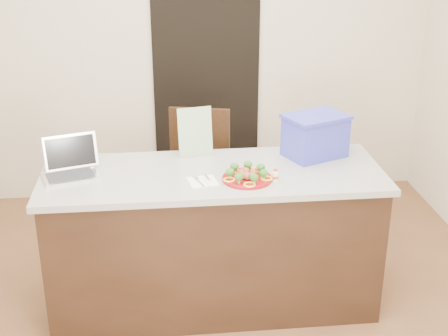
{
  "coord_description": "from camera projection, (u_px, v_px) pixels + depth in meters",
  "views": [
    {
      "loc": [
        -0.3,
        -3.19,
        2.39
      ],
      "look_at": [
        0.06,
        0.2,
        0.96
      ],
      "focal_mm": 50.0,
      "sensor_mm": 36.0,
      "label": 1
    }
  ],
  "objects": [
    {
      "name": "ground",
      "position": [
        218.0,
        323.0,
        3.88
      ],
      "size": [
        4.0,
        4.0,
        0.0
      ],
      "primitive_type": "plane",
      "color": "brown",
      "rests_on": "ground"
    },
    {
      "name": "room_shell",
      "position": [
        216.0,
        67.0,
        3.25
      ],
      "size": [
        4.0,
        4.0,
        4.0
      ],
      "color": "white",
      "rests_on": "ground"
    },
    {
      "name": "doorway",
      "position": [
        206.0,
        84.0,
        5.32
      ],
      "size": [
        0.9,
        0.02,
        2.0
      ],
      "primitive_type": "cube",
      "color": "black",
      "rests_on": "ground"
    },
    {
      "name": "island",
      "position": [
        213.0,
        239.0,
        3.93
      ],
      "size": [
        2.06,
        0.76,
        0.92
      ],
      "color": "black",
      "rests_on": "ground"
    },
    {
      "name": "plate",
      "position": [
        247.0,
        178.0,
        3.64
      ],
      "size": [
        0.29,
        0.29,
        0.02
      ],
      "rotation": [
        0.0,
        0.0,
        0.28
      ],
      "color": "maroon",
      "rests_on": "island"
    },
    {
      "name": "meatballs",
      "position": [
        247.0,
        174.0,
        3.62
      ],
      "size": [
        0.12,
        0.12,
        0.04
      ],
      "color": "brown",
      "rests_on": "plate"
    },
    {
      "name": "broccoli",
      "position": [
        247.0,
        171.0,
        3.62
      ],
      "size": [
        0.24,
        0.25,
        0.04
      ],
      "color": "#1D4C14",
      "rests_on": "plate"
    },
    {
      "name": "pepper_rings",
      "position": [
        247.0,
        177.0,
        3.63
      ],
      "size": [
        0.29,
        0.28,
        0.01
      ],
      "color": "yellow",
      "rests_on": "plate"
    },
    {
      "name": "napkin",
      "position": [
        203.0,
        182.0,
        3.61
      ],
      "size": [
        0.19,
        0.19,
        0.01
      ],
      "primitive_type": "cube",
      "rotation": [
        0.0,
        0.0,
        0.19
      ],
      "color": "silver",
      "rests_on": "island"
    },
    {
      "name": "fork",
      "position": [
        199.0,
        180.0,
        3.62
      ],
      "size": [
        0.05,
        0.16,
        0.0
      ],
      "rotation": [
        0.0,
        0.0,
        0.33
      ],
      "color": "silver",
      "rests_on": "napkin"
    },
    {
      "name": "knife",
      "position": [
        208.0,
        181.0,
        3.6
      ],
      "size": [
        0.03,
        0.18,
        0.01
      ],
      "rotation": [
        0.0,
        0.0,
        0.17
      ],
      "color": "white",
      "rests_on": "napkin"
    },
    {
      "name": "yogurt_bottle",
      "position": [
        275.0,
        176.0,
        3.62
      ],
      "size": [
        0.04,
        0.04,
        0.07
      ],
      "rotation": [
        0.0,
        0.0,
        0.28
      ],
      "color": "silver",
      "rests_on": "island"
    },
    {
      "name": "laptop",
      "position": [
        70.0,
        164.0,
        3.71
      ],
      "size": [
        0.37,
        0.34,
        0.22
      ],
      "rotation": [
        0.0,
        0.0,
        0.3
      ],
      "color": "silver",
      "rests_on": "island"
    },
    {
      "name": "leaflet",
      "position": [
        195.0,
        132.0,
        3.95
      ],
      "size": [
        0.23,
        0.09,
        0.31
      ],
      "primitive_type": "cube",
      "rotation": [
        -0.14,
        0.0,
        0.19
      ],
      "color": "silver",
      "rests_on": "island"
    },
    {
      "name": "blue_box",
      "position": [
        315.0,
        135.0,
        3.94
      ],
      "size": [
        0.46,
        0.4,
        0.27
      ],
      "rotation": [
        0.0,
        0.0,
        0.41
      ],
      "color": "#2E34A7",
      "rests_on": "island"
    },
    {
      "name": "chair",
      "position": [
        201.0,
        169.0,
        4.66
      ],
      "size": [
        0.55,
        0.55,
        1.02
      ],
      "rotation": [
        0.0,
        0.0,
        -0.24
      ],
      "color": "#321D0F",
      "rests_on": "ground"
    }
  ]
}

